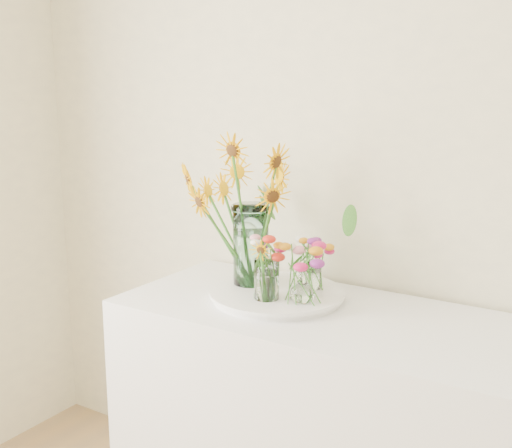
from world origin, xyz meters
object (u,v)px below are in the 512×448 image
small_vase_c (313,275)px  small_vase_a (267,280)px  tray (277,296)px  mason_jar (251,245)px  counter (329,443)px  small_vase_b (303,286)px

small_vase_c → small_vase_a: bearing=-112.7°
tray → mason_jar: bearing=168.6°
mason_jar → small_vase_c: size_ratio=2.84×
tray → small_vase_a: 0.12m
tray → small_vase_c: (0.09, 0.09, 0.06)m
counter → small_vase_a: bearing=-161.7°
mason_jar → small_vase_c: (0.21, 0.06, -0.09)m
counter → tray: 0.51m
small_vase_a → mason_jar: bearing=139.6°
tray → counter: bearing=-5.7°
small_vase_a → small_vase_c: bearing=67.3°
mason_jar → small_vase_b: bearing=-17.2°
tray → small_vase_b: 0.15m
small_vase_a → small_vase_c: size_ratio=1.38×
tray → small_vase_b: size_ratio=3.82×
small_vase_b → tray: bearing=157.5°
mason_jar → small_vase_c: mason_jar is taller
small_vase_a → small_vase_b: small_vase_a is taller
mason_jar → small_vase_b: (0.24, -0.07, -0.09)m
small_vase_c → tray: bearing=-135.0°
tray → small_vase_a: size_ratio=3.11×
tray → small_vase_c: size_ratio=4.29×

